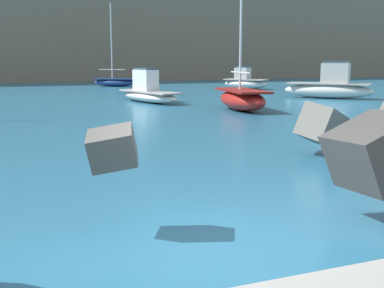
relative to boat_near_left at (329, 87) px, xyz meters
name	(u,v)px	position (x,y,z in m)	size (l,w,h in m)	color
ground_plane	(202,246)	(-19.23, -22.35, -0.80)	(400.00, 400.00, 0.00)	#235B7A
breakwater_jetty	(357,134)	(-14.77, -20.28, 0.28)	(23.93, 7.70, 2.18)	#4C4944
boat_near_left	(329,87)	(0.00, 0.00, 0.00)	(5.17, 5.68, 2.55)	beige
boat_mid_left	(242,99)	(-9.51, -5.08, -0.20)	(2.63, 5.33, 5.78)	maroon
boat_mid_right	(115,82)	(-9.95, 21.69, -0.31)	(4.83, 4.17, 8.29)	navy
boat_far_left	(148,92)	(-12.62, 1.66, -0.16)	(2.79, 6.28, 2.15)	beige
boat_far_right	(245,82)	(0.08, 12.54, -0.14)	(3.83, 4.45, 2.07)	beige
headland_bluff	(143,18)	(2.26, 52.34, 8.66)	(78.53, 38.85, 18.87)	#756651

